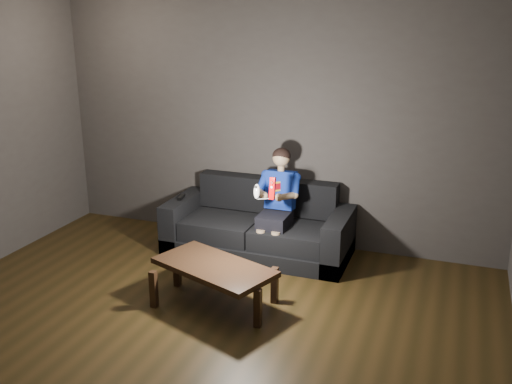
% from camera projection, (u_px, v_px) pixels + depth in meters
% --- Properties ---
extents(floor, '(5.00, 5.00, 0.00)m').
position_uv_depth(floor, '(167.00, 354.00, 4.31)').
color(floor, black).
rests_on(floor, ground).
extents(back_wall, '(5.00, 0.04, 2.70)m').
position_uv_depth(back_wall, '(273.00, 122.00, 6.15)').
color(back_wall, '#3A3533').
rests_on(back_wall, ground).
extents(sofa, '(1.95, 0.84, 0.75)m').
position_uv_depth(sofa, '(259.00, 230.00, 6.10)').
color(sofa, black).
rests_on(sofa, floor).
extents(child, '(0.45, 0.55, 1.10)m').
position_uv_depth(child, '(278.00, 196.00, 5.86)').
color(child, black).
rests_on(child, sofa).
extents(wii_remote_red, '(0.05, 0.08, 0.22)m').
position_uv_depth(wii_remote_red, '(272.00, 188.00, 5.39)').
color(wii_remote_red, red).
rests_on(wii_remote_red, child).
extents(nunchuk_white, '(0.08, 0.10, 0.15)m').
position_uv_depth(nunchuk_white, '(257.00, 191.00, 5.46)').
color(nunchuk_white, white).
rests_on(nunchuk_white, child).
extents(wii_remote_black, '(0.07, 0.17, 0.03)m').
position_uv_depth(wii_remote_black, '(181.00, 197.00, 6.24)').
color(wii_remote_black, black).
rests_on(wii_remote_black, sofa).
extents(coffee_table, '(1.18, 0.87, 0.39)m').
position_uv_depth(coffee_table, '(214.00, 270.00, 4.95)').
color(coffee_table, black).
rests_on(coffee_table, floor).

